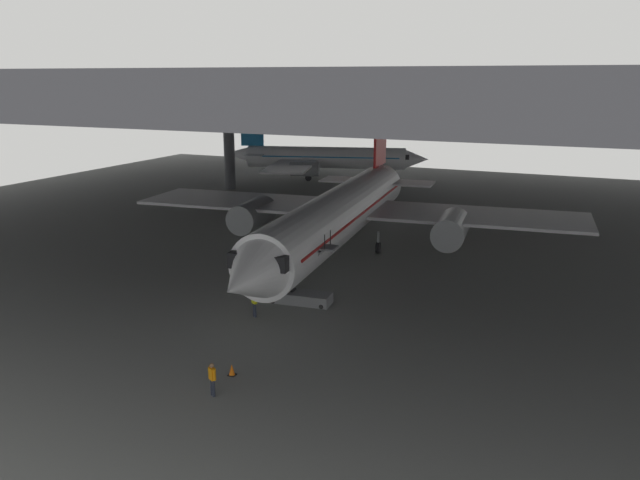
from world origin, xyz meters
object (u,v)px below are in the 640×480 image
object	(u,v)px
crew_worker_near_nose	(212,377)
crew_worker_by_stairs	(254,301)
airplane_distant	(322,158)
airplane_main	(340,214)
boarding_stairs	(301,292)
traffic_cone_orange	(232,370)

from	to	relation	value
crew_worker_near_nose	crew_worker_by_stairs	bearing A→B (deg)	108.50
airplane_distant	airplane_main	bearing A→B (deg)	-64.29
airplane_main	boarding_stairs	size ratio (longest dim) A/B	8.32
crew_worker_near_nose	traffic_cone_orange	world-z (taller)	crew_worker_near_nose
airplane_main	airplane_distant	size ratio (longest dim) A/B	1.39
boarding_stairs	crew_worker_near_nose	bearing A→B (deg)	-82.77
crew_worker_near_nose	traffic_cone_orange	xyz separation A→B (m)	(-0.29, 2.16, -0.64)
crew_worker_by_stairs	traffic_cone_orange	world-z (taller)	crew_worker_by_stairs
airplane_main	crew_worker_by_stairs	world-z (taller)	airplane_main
crew_worker_by_stairs	airplane_main	bearing A→B (deg)	90.97
airplane_main	boarding_stairs	distance (m)	11.59
crew_worker_by_stairs	airplane_distant	xyz separation A→B (m)	(-18.10, 51.59, 2.11)
airplane_main	traffic_cone_orange	bearing A→B (deg)	-81.80
boarding_stairs	traffic_cone_orange	xyz separation A→B (m)	(1.36, -10.88, -0.46)
crew_worker_near_nose	crew_worker_by_stairs	size ratio (longest dim) A/B	0.95
boarding_stairs	crew_worker_by_stairs	distance (m)	3.78
airplane_distant	boarding_stairs	bearing A→B (deg)	-67.79
boarding_stairs	traffic_cone_orange	distance (m)	10.97
boarding_stairs	crew_worker_near_nose	distance (m)	13.14
airplane_main	crew_worker_near_nose	bearing A→B (deg)	-81.84
airplane_main	boarding_stairs	xyz separation A→B (m)	(1.80, -11.07, -2.90)
crew_worker_near_nose	traffic_cone_orange	distance (m)	2.27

